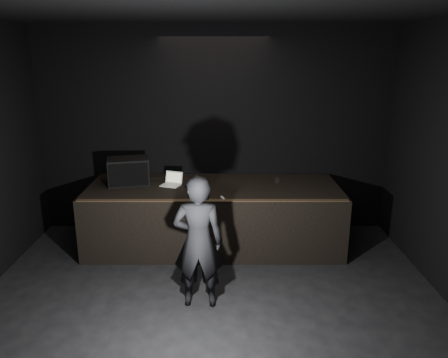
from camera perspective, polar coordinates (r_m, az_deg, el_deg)
ground at (r=4.97m, az=-2.03°, el=-21.73°), size 7.00×7.00×0.00m
room_walls at (r=4.05m, az=-2.32°, el=1.43°), size 6.10×7.10×3.52m
stage_riser at (r=7.12m, az=-1.33°, el=-4.78°), size 4.00×1.50×1.00m
riser_lip at (r=6.28m, az=-1.50°, el=-2.81°), size 3.92×0.10×0.01m
stage_monitor at (r=7.18m, az=-12.39°, el=1.00°), size 0.73×0.60×0.43m
cable at (r=7.50m, az=-7.17°, el=0.29°), size 0.85×0.37×0.02m
laptop at (r=7.06m, az=-6.80°, el=-0.36°), size 0.37×0.35×0.20m
beer_can at (r=6.42m, az=-4.24°, el=-1.66°), size 0.07×0.07×0.17m
plastic_cup at (r=7.13m, az=6.97°, el=-0.23°), size 0.07×0.07×0.09m
wii_remote at (r=6.36m, az=-0.18°, el=-2.51°), size 0.07×0.14×0.02m
person at (r=5.35m, az=-3.38°, el=-8.23°), size 0.62×0.41×1.68m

